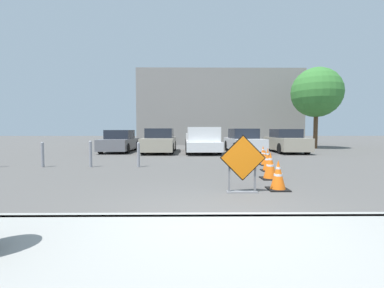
# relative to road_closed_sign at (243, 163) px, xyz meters

# --- Properties ---
(ground_plane) EXTENTS (96.00, 96.00, 0.00)m
(ground_plane) POSITION_rel_road_closed_sign_xyz_m (-0.86, 8.06, -0.70)
(ground_plane) COLOR #565451
(sidewalk_strip) EXTENTS (25.59, 2.66, 0.14)m
(sidewalk_strip) POSITION_rel_road_closed_sign_xyz_m (-0.86, -3.27, -0.63)
(sidewalk_strip) COLOR #999993
(sidewalk_strip) RESTS_ON ground_plane
(curb_lip) EXTENTS (25.59, 0.20, 0.14)m
(curb_lip) POSITION_rel_road_closed_sign_xyz_m (-0.86, -1.94, -0.63)
(curb_lip) COLOR #999993
(curb_lip) RESTS_ON ground_plane
(road_closed_sign) EXTENTS (1.06, 0.20, 1.34)m
(road_closed_sign) POSITION_rel_road_closed_sign_xyz_m (0.00, 0.00, 0.00)
(road_closed_sign) COLOR black
(road_closed_sign) RESTS_ON ground_plane
(traffic_cone_nearest) EXTENTS (0.49, 0.49, 0.72)m
(traffic_cone_nearest) POSITION_rel_road_closed_sign_xyz_m (0.92, 0.28, -0.35)
(traffic_cone_nearest) COLOR black
(traffic_cone_nearest) RESTS_ON ground_plane
(traffic_cone_second) EXTENTS (0.53, 0.53, 0.80)m
(traffic_cone_second) POSITION_rel_road_closed_sign_xyz_m (1.17, 1.66, -0.31)
(traffic_cone_second) COLOR black
(traffic_cone_second) RESTS_ON ground_plane
(traffic_cone_third) EXTENTS (0.44, 0.44, 0.82)m
(traffic_cone_third) POSITION_rel_road_closed_sign_xyz_m (1.54, 3.15, -0.30)
(traffic_cone_third) COLOR black
(traffic_cone_third) RESTS_ON ground_plane
(traffic_cone_fourth) EXTENTS (0.39, 0.39, 0.65)m
(traffic_cone_fourth) POSITION_rel_road_closed_sign_xyz_m (1.88, 4.61, -0.39)
(traffic_cone_fourth) COLOR black
(traffic_cone_fourth) RESTS_ON ground_plane
(traffic_cone_fifth) EXTENTS (0.46, 0.46, 0.72)m
(traffic_cone_fifth) POSITION_rel_road_closed_sign_xyz_m (2.21, 6.05, -0.35)
(traffic_cone_fifth) COLOR black
(traffic_cone_fifth) RESTS_ON ground_plane
(parked_car_nearest) EXTENTS (1.83, 4.25, 1.44)m
(parked_car_nearest) POSITION_rel_road_closed_sign_xyz_m (-5.86, 11.19, -0.04)
(parked_car_nearest) COLOR slate
(parked_car_nearest) RESTS_ON ground_plane
(parked_car_second) EXTENTS (1.98, 4.70, 1.54)m
(parked_car_second) POSITION_rel_road_closed_sign_xyz_m (-3.15, 10.73, 0.01)
(parked_car_second) COLOR #A39984
(parked_car_second) RESTS_ON ground_plane
(pickup_truck) EXTENTS (2.19, 5.40, 1.61)m
(pickup_truck) POSITION_rel_road_closed_sign_xyz_m (-0.42, 10.41, 0.03)
(pickup_truck) COLOR silver
(pickup_truck) RESTS_ON ground_plane
(parked_car_third) EXTENTS (2.06, 4.26, 1.53)m
(parked_car_third) POSITION_rel_road_closed_sign_xyz_m (2.29, 10.77, 0.00)
(parked_car_third) COLOR silver
(parked_car_third) RESTS_ON ground_plane
(parked_car_fourth) EXTENTS (1.82, 4.12, 1.50)m
(parked_car_fourth) POSITION_rel_road_closed_sign_xyz_m (5.01, 10.65, -0.00)
(parked_car_fourth) COLOR #A39984
(parked_car_fourth) RESTS_ON ground_plane
(bollard_nearest) EXTENTS (0.12, 0.12, 0.97)m
(bollard_nearest) POSITION_rel_road_closed_sign_xyz_m (-3.22, 4.12, -0.19)
(bollard_nearest) COLOR gray
(bollard_nearest) RESTS_ON ground_plane
(bollard_second) EXTENTS (0.12, 0.12, 1.03)m
(bollard_second) POSITION_rel_road_closed_sign_xyz_m (-5.08, 4.12, -0.16)
(bollard_second) COLOR gray
(bollard_second) RESTS_ON ground_plane
(bollard_third) EXTENTS (0.12, 0.12, 0.99)m
(bollard_third) POSITION_rel_road_closed_sign_xyz_m (-6.94, 4.12, -0.18)
(bollard_third) COLOR gray
(bollard_third) RESTS_ON ground_plane
(building_facade_backdrop) EXTENTS (15.98, 5.00, 7.25)m
(building_facade_backdrop) POSITION_rel_road_closed_sign_xyz_m (1.75, 20.88, 2.93)
(building_facade_backdrop) COLOR gray
(building_facade_backdrop) RESTS_ON ground_plane
(street_tree_behind_lot) EXTENTS (3.81, 3.81, 6.25)m
(street_tree_behind_lot) POSITION_rel_road_closed_sign_xyz_m (8.61, 14.06, 3.63)
(street_tree_behind_lot) COLOR #513823
(street_tree_behind_lot) RESTS_ON ground_plane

